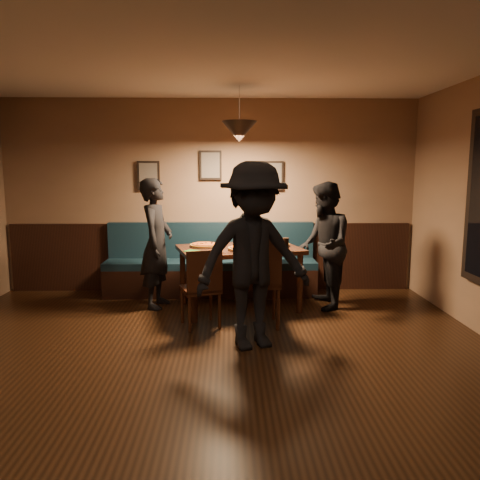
{
  "coord_description": "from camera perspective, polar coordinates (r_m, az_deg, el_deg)",
  "views": [
    {
      "loc": [
        0.27,
        -3.5,
        1.78
      ],
      "look_at": [
        0.4,
        2.13,
        0.95
      ],
      "focal_mm": 35.56,
      "sensor_mm": 36.0,
      "label": 1
    }
  ],
  "objects": [
    {
      "name": "picture_right",
      "position": [
        7.0,
        3.91,
        7.71
      ],
      "size": [
        0.32,
        0.04,
        0.42
      ],
      "primitive_type": "cube",
      "color": "black",
      "rests_on": "wall_back"
    },
    {
      "name": "napkin_a",
      "position": [
        6.33,
        -4.85,
        -0.51
      ],
      "size": [
        0.17,
        0.17,
        0.01
      ],
      "primitive_type": "cube",
      "rotation": [
        0.0,
        0.0,
        0.21
      ],
      "color": "#1D6D2C",
      "rests_on": "dining_table"
    },
    {
      "name": "tabasco_bottle",
      "position": [
        6.03,
        4.96,
        -0.4
      ],
      "size": [
        0.03,
        0.03,
        0.12
      ],
      "primitive_type": "cylinder",
      "rotation": [
        0.0,
        0.0,
        0.23
      ],
      "color": "#A90515",
      "rests_on": "dining_table"
    },
    {
      "name": "dining_table",
      "position": [
        6.14,
        -0.07,
        -4.6
      ],
      "size": [
        1.69,
        1.32,
        0.8
      ],
      "primitive_type": "cube",
      "rotation": [
        0.0,
        0.0,
        0.26
      ],
      "color": "black",
      "rests_on": "floor"
    },
    {
      "name": "picture_center",
      "position": [
        6.97,
        -3.55,
        8.95
      ],
      "size": [
        0.32,
        0.04,
        0.42
      ],
      "primitive_type": "cube",
      "color": "black",
      "rests_on": "wall_back"
    },
    {
      "name": "pizza_c",
      "position": [
        6.18,
        4.22,
        -0.54
      ],
      "size": [
        0.43,
        0.43,
        0.04
      ],
      "primitive_type": "cylinder",
      "rotation": [
        0.0,
        0.0,
        0.13
      ],
      "color": "gold",
      "rests_on": "dining_table"
    },
    {
      "name": "wainscot",
      "position": [
        7.09,
        -3.45,
        -2.03
      ],
      "size": [
        5.88,
        0.06,
        1.0
      ],
      "primitive_type": "cube",
      "color": "black",
      "rests_on": "ground"
    },
    {
      "name": "pizza_a",
      "position": [
        6.14,
        -4.3,
        -0.61
      ],
      "size": [
        0.48,
        0.48,
        0.04
      ],
      "primitive_type": "cylinder",
      "rotation": [
        0.0,
        0.0,
        0.38
      ],
      "color": "orange",
      "rests_on": "dining_table"
    },
    {
      "name": "chair_near_left",
      "position": [
        5.46,
        -4.78,
        -5.69
      ],
      "size": [
        0.51,
        0.51,
        0.91
      ],
      "primitive_type": null,
      "rotation": [
        0.0,
        0.0,
        0.33
      ],
      "color": "black",
      "rests_on": "floor"
    },
    {
      "name": "floor",
      "position": [
        3.93,
        -5.39,
        -18.55
      ],
      "size": [
        7.0,
        7.0,
        0.0
      ],
      "primitive_type": "plane",
      "color": "black",
      "rests_on": "ground"
    },
    {
      "name": "ceiling",
      "position": [
        3.65,
        -6.05,
        24.56
      ],
      "size": [
        7.0,
        7.0,
        0.0
      ],
      "primitive_type": "plane",
      "rotation": [
        3.14,
        0.0,
        0.0
      ],
      "color": "silver",
      "rests_on": "ground"
    },
    {
      "name": "pendant_lamp",
      "position": [
        6.0,
        -0.08,
        12.88
      ],
      "size": [
        0.44,
        0.44,
        0.25
      ],
      "primitive_type": "cone",
      "rotation": [
        3.14,
        0.0,
        0.0
      ],
      "color": "black",
      "rests_on": "ceiling"
    },
    {
      "name": "pizza_b",
      "position": [
        5.86,
        0.44,
        -1.01
      ],
      "size": [
        0.49,
        0.49,
        0.04
      ],
      "primitive_type": "cylinder",
      "rotation": [
        0.0,
        0.0,
        -0.32
      ],
      "color": "gold",
      "rests_on": "dining_table"
    },
    {
      "name": "wall_back",
      "position": [
        7.01,
        -3.51,
        5.26
      ],
      "size": [
        6.0,
        0.0,
        6.0
      ],
      "primitive_type": "plane",
      "rotation": [
        1.57,
        0.0,
        0.0
      ],
      "color": "#8C704F",
      "rests_on": "ground"
    },
    {
      "name": "diner_front",
      "position": [
        4.71,
        1.65,
        -1.96
      ],
      "size": [
        1.37,
        1.07,
        1.87
      ],
      "primitive_type": "imported",
      "rotation": [
        0.0,
        0.0,
        0.35
      ],
      "color": "black",
      "rests_on": "floor"
    },
    {
      "name": "diner_left",
      "position": [
        6.25,
        -9.98,
        -0.4
      ],
      "size": [
        0.48,
        0.66,
        1.68
      ],
      "primitive_type": "imported",
      "rotation": [
        0.0,
        0.0,
        1.43
      ],
      "color": "black",
      "rests_on": "floor"
    },
    {
      "name": "booth_bench",
      "position": [
        6.82,
        -3.54,
        -2.44
      ],
      "size": [
        3.0,
        0.6,
        1.0
      ],
      "primitive_type": null,
      "color": "#0F232D",
      "rests_on": "ground"
    },
    {
      "name": "napkin_b",
      "position": [
        5.82,
        -5.8,
        -1.31
      ],
      "size": [
        0.21,
        0.21,
        0.01
      ],
      "primitive_type": "cube",
      "rotation": [
        0.0,
        0.0,
        -0.5
      ],
      "color": "#1D6D1E",
      "rests_on": "dining_table"
    },
    {
      "name": "cutlery_set",
      "position": [
        5.64,
        -0.77,
        -1.59
      ],
      "size": [
        0.17,
        0.05,
        0.0
      ],
      "primitive_type": "cube",
      "rotation": [
        0.0,
        0.0,
        1.36
      ],
      "color": "silver",
      "rests_on": "dining_table"
    },
    {
      "name": "picture_left",
      "position": [
        7.07,
        -10.92,
        7.59
      ],
      "size": [
        0.32,
        0.04,
        0.42
      ],
      "primitive_type": "cube",
      "color": "black",
      "rests_on": "wall_back"
    },
    {
      "name": "chair_near_right",
      "position": [
        5.47,
        2.28,
        -4.87
      ],
      "size": [
        0.48,
        0.48,
        1.05
      ],
      "primitive_type": null,
      "rotation": [
        0.0,
        0.0,
        0.02
      ],
      "color": "black",
      "rests_on": "floor"
    },
    {
      "name": "diner_right",
      "position": [
        6.19,
        10.06,
        -0.67
      ],
      "size": [
        0.64,
        0.81,
        1.64
      ],
      "primitive_type": "imported",
      "rotation": [
        0.0,
        0.0,
        -1.59
      ],
      "color": "black",
      "rests_on": "floor"
    },
    {
      "name": "soda_glass",
      "position": [
        5.81,
        5.51,
        -0.53
      ],
      "size": [
        0.09,
        0.09,
        0.16
      ],
      "primitive_type": "cylinder",
      "rotation": [
        0.0,
        0.0,
        0.26
      ],
      "color": "black",
      "rests_on": "dining_table"
    }
  ]
}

